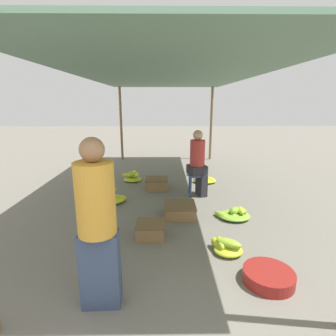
{
  "coord_description": "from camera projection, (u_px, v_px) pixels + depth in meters",
  "views": [
    {
      "loc": [
        -0.05,
        -1.54,
        1.88
      ],
      "look_at": [
        0.0,
        2.66,
        0.83
      ],
      "focal_mm": 28.0,
      "sensor_mm": 36.0,
      "label": 1
    }
  ],
  "objects": [
    {
      "name": "crate_near",
      "position": [
        180.0,
        210.0,
        4.45
      ],
      "size": [
        0.53,
        0.53,
        0.21
      ],
      "color": "olive",
      "rests_on": "ground"
    },
    {
      "name": "stool",
      "position": [
        197.0,
        178.0,
        5.42
      ],
      "size": [
        0.34,
        0.34,
        0.45
      ],
      "color": "#384C84",
      "rests_on": "ground"
    },
    {
      "name": "vendor_foreground",
      "position": [
        97.0,
        224.0,
        2.32
      ],
      "size": [
        0.37,
        0.35,
        1.61
      ],
      "color": "#384766",
      "rests_on": "ground"
    },
    {
      "name": "banana_pile_right_3",
      "position": [
        234.0,
        214.0,
        4.37
      ],
      "size": [
        0.61,
        0.46,
        0.2
      ],
      "color": "#8ABC33",
      "rests_on": "ground"
    },
    {
      "name": "crate_mid",
      "position": [
        157.0,
        183.0,
        5.87
      ],
      "size": [
        0.5,
        0.5,
        0.23
      ],
      "color": "olive",
      "rests_on": "ground"
    },
    {
      "name": "crate_far",
      "position": [
        150.0,
        229.0,
        3.77
      ],
      "size": [
        0.41,
        0.41,
        0.21
      ],
      "color": "olive",
      "rests_on": "ground"
    },
    {
      "name": "canopy_tarp",
      "position": [
        167.0,
        75.0,
        5.01
      ],
      "size": [
        3.38,
        7.31,
        0.04
      ],
      "primitive_type": "cube",
      "color": "#567A60",
      "rests_on": "canopy_post_front_left"
    },
    {
      "name": "banana_pile_left_1",
      "position": [
        132.0,
        177.0,
        6.41
      ],
      "size": [
        0.46,
        0.43,
        0.25
      ],
      "color": "yellow",
      "rests_on": "ground"
    },
    {
      "name": "canopy_post_back_left",
      "position": [
        121.0,
        124.0,
        8.63
      ],
      "size": [
        0.08,
        0.08,
        2.37
      ],
      "primitive_type": "cylinder",
      "color": "olive",
      "rests_on": "ground"
    },
    {
      "name": "canopy_post_back_right",
      "position": [
        211.0,
        124.0,
        8.67
      ],
      "size": [
        0.08,
        0.08,
        2.37
      ],
      "primitive_type": "cylinder",
      "color": "olive",
      "rests_on": "ground"
    },
    {
      "name": "banana_pile_right_1",
      "position": [
        205.0,
        180.0,
        6.32
      ],
      "size": [
        0.59,
        0.51,
        0.22
      ],
      "color": "#BACF2B",
      "rests_on": "ground"
    },
    {
      "name": "basin_black",
      "position": [
        268.0,
        277.0,
        2.81
      ],
      "size": [
        0.54,
        0.54,
        0.14
      ],
      "color": "maroon",
      "rests_on": "ground"
    },
    {
      "name": "banana_pile_right_0",
      "position": [
        226.0,
        246.0,
        3.38
      ],
      "size": [
        0.41,
        0.4,
        0.2
      ],
      "color": "#7FB735",
      "rests_on": "ground"
    },
    {
      "name": "banana_pile_right_2",
      "position": [
        197.0,
        171.0,
        6.98
      ],
      "size": [
        0.54,
        0.49,
        0.26
      ],
      "color": "#A1C52F",
      "rests_on": "ground"
    },
    {
      "name": "vendor_seated",
      "position": [
        198.0,
        162.0,
        5.33
      ],
      "size": [
        0.43,
        0.43,
        1.35
      ],
      "color": "#2D2D33",
      "rests_on": "ground"
    },
    {
      "name": "banana_pile_left_0",
      "position": [
        110.0,
        197.0,
        5.08
      ],
      "size": [
        0.63,
        0.52,
        0.29
      ],
      "color": "#C2D229",
      "rests_on": "ground"
    }
  ]
}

